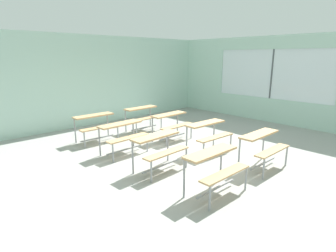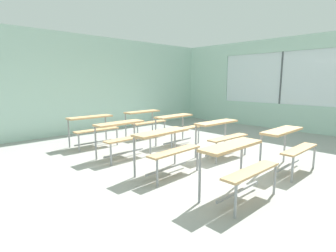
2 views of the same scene
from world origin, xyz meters
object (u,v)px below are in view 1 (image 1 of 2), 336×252
desk_bench_r1c0 (159,144)px  desk_bench_r2c1 (172,121)px  desk_bench_r3c1 (143,113)px  desk_bench_r2c0 (123,131)px  desk_bench_r0c0 (215,163)px  desk_bench_r1c1 (209,130)px  desk_bench_r3c0 (96,122)px  desk_bench_r0c1 (263,143)px

desk_bench_r1c0 → desk_bench_r2c1: 2.14m
desk_bench_r3c1 → desk_bench_r2c0: bearing=-141.7°
desk_bench_r1c0 → desk_bench_r3c1: bearing=55.5°
desk_bench_r0c0 → desk_bench_r2c1: size_ratio=0.99×
desk_bench_r1c1 → desk_bench_r2c0: size_ratio=1.01×
desk_bench_r1c0 → desk_bench_r2c1: size_ratio=1.01×
desk_bench_r2c0 → desk_bench_r0c0: bearing=-91.2°
desk_bench_r2c1 → desk_bench_r3c1: 1.33m
desk_bench_r1c0 → desk_bench_r3c0: 2.67m
desk_bench_r1c1 → desk_bench_r3c0: same height
desk_bench_r1c0 → desk_bench_r1c1: 1.59m
desk_bench_r0c1 → desk_bench_r2c0: size_ratio=0.99×
desk_bench_r0c1 → desk_bench_r2c1: bearing=90.5°
desk_bench_r1c1 → desk_bench_r3c0: (-1.57, 2.68, 0.00)m
desk_bench_r1c1 → desk_bench_r3c1: bearing=91.0°
desk_bench_r0c1 → desk_bench_r3c1: same height
desk_bench_r0c0 → desk_bench_r2c0: 2.74m
desk_bench_r1c1 → desk_bench_r2c0: bearing=141.6°
desk_bench_r0c0 → desk_bench_r1c1: 2.07m
desk_bench_r2c0 → desk_bench_r3c1: same height
desk_bench_r0c0 → desk_bench_r0c1: (1.62, -0.01, 0.00)m
desk_bench_r1c1 → desk_bench_r2c1: 1.37m
desk_bench_r0c1 → desk_bench_r1c0: size_ratio=0.98×
desk_bench_r2c0 → desk_bench_r3c0: 1.32m
desk_bench_r1c0 → desk_bench_r3c1: same height
desk_bench_r1c0 → desk_bench_r3c0: size_ratio=1.01×
desk_bench_r1c1 → desk_bench_r3c1: (0.08, 2.69, 0.00)m
desk_bench_r1c0 → desk_bench_r3c1: 3.16m
desk_bench_r0c0 → desk_bench_r3c0: same height
desk_bench_r0c0 → desk_bench_r2c0: same height
desk_bench_r2c0 → desk_bench_r3c1: 2.11m
desk_bench_r1c0 → desk_bench_r2c0: same height
desk_bench_r0c1 → desk_bench_r3c0: 4.38m
desk_bench_r0c0 → desk_bench_r0c1: 1.62m
desk_bench_r0c0 → desk_bench_r2c0: size_ratio=0.99×
desk_bench_r1c1 → desk_bench_r3c1: same height
desk_bench_r1c1 → desk_bench_r2c0: (-1.57, 1.37, 0.00)m
desk_bench_r0c1 → desk_bench_r2c1: same height
desk_bench_r1c1 → desk_bench_r1c0: bearing=-177.6°
desk_bench_r2c0 → desk_bench_r0c1: bearing=-60.7°
desk_bench_r1c1 → desk_bench_r3c0: size_ratio=1.02×
desk_bench_r3c1 → desk_bench_r1c0: bearing=-122.4°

